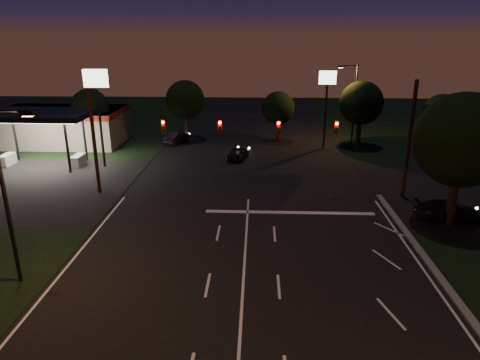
# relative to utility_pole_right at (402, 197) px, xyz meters

# --- Properties ---
(ground) EXTENTS (140.00, 140.00, 0.00)m
(ground) POSITION_rel_utility_pole_right_xyz_m (-12.00, -15.00, 0.00)
(ground) COLOR black
(ground) RESTS_ON ground
(cross_street_left) EXTENTS (20.00, 16.00, 0.02)m
(cross_street_left) POSITION_rel_utility_pole_right_xyz_m (-32.00, 1.00, 0.00)
(cross_street_left) COLOR black
(cross_street_left) RESTS_ON ground
(stop_bar) EXTENTS (12.00, 0.50, 0.01)m
(stop_bar) POSITION_rel_utility_pole_right_xyz_m (-9.00, -3.50, 0.01)
(stop_bar) COLOR silver
(stop_bar) RESTS_ON ground
(utility_pole_right) EXTENTS (0.30, 0.30, 9.00)m
(utility_pole_right) POSITION_rel_utility_pole_right_xyz_m (0.00, 0.00, 0.00)
(utility_pole_right) COLOR black
(utility_pole_right) RESTS_ON ground
(utility_pole_left) EXTENTS (0.28, 0.28, 8.00)m
(utility_pole_left) POSITION_rel_utility_pole_right_xyz_m (-24.00, 0.00, 0.00)
(utility_pole_left) COLOR black
(utility_pole_left) RESTS_ON ground
(signal_span) EXTENTS (24.00, 0.40, 1.56)m
(signal_span) POSITION_rel_utility_pole_right_xyz_m (-12.00, -0.04, 5.50)
(signal_span) COLOR black
(signal_span) RESTS_ON ground
(gas_station) EXTENTS (14.20, 16.10, 5.25)m
(gas_station) POSITION_rel_utility_pole_right_xyz_m (-33.86, 15.39, 2.38)
(gas_station) COLOR gray
(gas_station) RESTS_ON ground
(pole_sign_left_near) EXTENTS (2.20, 0.30, 9.10)m
(pole_sign_left_near) POSITION_rel_utility_pole_right_xyz_m (-26.00, 7.00, 6.98)
(pole_sign_left_near) COLOR black
(pole_sign_left_near) RESTS_ON ground
(pole_sign_right) EXTENTS (1.80, 0.30, 8.40)m
(pole_sign_right) POSITION_rel_utility_pole_right_xyz_m (-4.00, 15.00, 6.24)
(pole_sign_right) COLOR black
(pole_sign_right) RESTS_ON ground
(street_light_left) EXTENTS (2.20, 0.35, 9.00)m
(street_light_left) POSITION_rel_utility_pole_right_xyz_m (-23.24, -13.00, 5.24)
(street_light_left) COLOR black
(street_light_left) RESTS_ON ground
(street_light_right_far) EXTENTS (2.20, 0.35, 9.00)m
(street_light_right_far) POSITION_rel_utility_pole_right_xyz_m (-0.76, 17.00, 5.24)
(street_light_right_far) COLOR black
(street_light_right_far) RESTS_ON ground
(tree_right_near) EXTENTS (6.00, 6.00, 8.76)m
(tree_right_near) POSITION_rel_utility_pole_right_xyz_m (1.53, -4.83, 5.68)
(tree_right_near) COLOR black
(tree_right_near) RESTS_ON ground
(tree_far_a) EXTENTS (4.20, 4.20, 6.42)m
(tree_far_a) POSITION_rel_utility_pole_right_xyz_m (-29.98, 15.12, 4.26)
(tree_far_a) COLOR black
(tree_far_a) RESTS_ON ground
(tree_far_b) EXTENTS (4.60, 4.60, 6.98)m
(tree_far_b) POSITION_rel_utility_pole_right_xyz_m (-19.98, 19.13, 4.61)
(tree_far_b) COLOR black
(tree_far_b) RESTS_ON ground
(tree_far_c) EXTENTS (3.80, 3.80, 5.86)m
(tree_far_c) POSITION_rel_utility_pole_right_xyz_m (-8.98, 18.10, 3.90)
(tree_far_c) COLOR black
(tree_far_c) RESTS_ON ground
(tree_far_d) EXTENTS (4.80, 4.80, 7.30)m
(tree_far_d) POSITION_rel_utility_pole_right_xyz_m (0.02, 16.13, 4.83)
(tree_far_d) COLOR black
(tree_far_d) RESTS_ON ground
(tree_far_e) EXTENTS (4.00, 4.00, 6.18)m
(tree_far_e) POSITION_rel_utility_pole_right_xyz_m (8.02, 14.11, 4.11)
(tree_far_e) COLOR black
(tree_far_e) RESTS_ON ground
(car_oncoming_a) EXTENTS (2.40, 4.04, 1.29)m
(car_oncoming_a) POSITION_rel_utility_pole_right_xyz_m (-13.30, 10.16, 0.64)
(car_oncoming_a) COLOR black
(car_oncoming_a) RESTS_ON ground
(car_oncoming_b) EXTENTS (2.68, 4.34, 1.35)m
(car_oncoming_b) POSITION_rel_utility_pole_right_xyz_m (-20.82, 16.71, 0.68)
(car_oncoming_b) COLOR black
(car_oncoming_b) RESTS_ON ground
(car_cross) EXTENTS (4.71, 2.14, 1.34)m
(car_cross) POSITION_rel_utility_pole_right_xyz_m (1.77, -4.35, 0.67)
(car_cross) COLOR black
(car_cross) RESTS_ON ground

